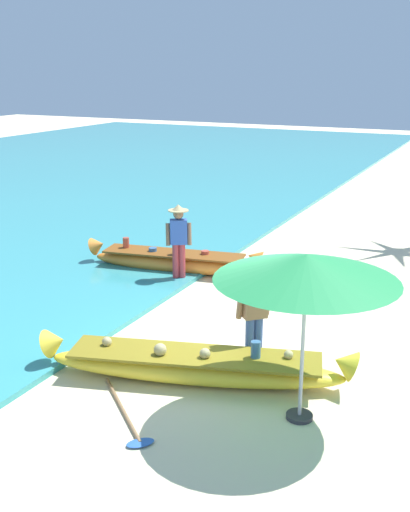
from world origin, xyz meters
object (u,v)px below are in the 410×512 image
at_px(boat_yellow_foreground, 195,366).
at_px(person_tourist_customer, 255,310).
at_px(boat_orange_midground, 174,261).
at_px(person_vendor_hatted, 179,237).
at_px(patio_umbrella_large, 307,268).
at_px(paddle, 128,419).

bearing_deg(boat_yellow_foreground, person_tourist_customer, 51.95).
height_order(boat_yellow_foreground, boat_orange_midground, boat_orange_midground).
relative_size(boat_orange_midground, person_tourist_customer, 2.42).
xyz_separation_m(boat_yellow_foreground, person_vendor_hatted, (-2.37, 3.94, 0.75)).
distance_m(person_vendor_hatted, patio_umbrella_large, 6.03).
distance_m(boat_yellow_foreground, person_tourist_customer, 1.25).
bearing_deg(person_vendor_hatted, person_tourist_customer, -46.30).
bearing_deg(boat_orange_midground, patio_umbrella_large, -46.61).
relative_size(person_vendor_hatted, patio_umbrella_large, 0.73).
relative_size(boat_yellow_foreground, boat_orange_midground, 1.14).
distance_m(boat_yellow_foreground, patio_umbrella_large, 2.58).
distance_m(person_tourist_customer, patio_umbrella_large, 1.96).
relative_size(boat_yellow_foreground, paddle, 3.07).
distance_m(boat_yellow_foreground, person_vendor_hatted, 4.66).
xyz_separation_m(person_tourist_customer, paddle, (-0.92, -2.20, -0.94)).
height_order(boat_yellow_foreground, paddle, boat_yellow_foreground).
bearing_deg(patio_umbrella_large, person_vendor_hatted, 133.94).
bearing_deg(person_vendor_hatted, boat_yellow_foreground, -58.95).
xyz_separation_m(boat_orange_midground, paddle, (2.51, -5.88, -0.23)).
height_order(boat_orange_midground, paddle, boat_orange_midground).
bearing_deg(person_tourist_customer, person_vendor_hatted, 133.70).
relative_size(person_tourist_customer, paddle, 1.12).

